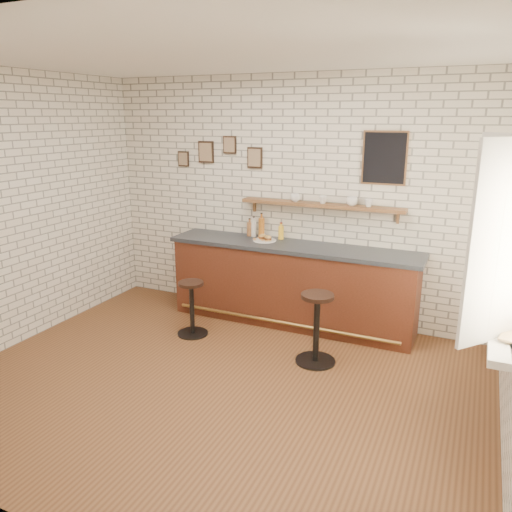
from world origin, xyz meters
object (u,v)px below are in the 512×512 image
at_px(ciabatta_sandwich, 265,237).
at_px(book_lower, 500,337).
at_px(shelf_cup_a, 295,198).
at_px(shelf_cup_d, 369,203).
at_px(shelf_cup_c, 352,201).
at_px(bar_stool_right, 316,326).
at_px(bar_stool_left, 192,306).
at_px(bitters_bottle_amber, 261,227).
at_px(bitters_bottle_white, 254,228).
at_px(sandwich_plate, 265,240).
at_px(book_upper, 500,334).
at_px(bitters_bottle_brown, 250,229).
at_px(shelf_cup_b, 323,200).
at_px(bar_counter, 292,284).
at_px(condiment_bottle_yellow, 281,232).

distance_m(ciabatta_sandwich, book_lower, 3.12).
distance_m(shelf_cup_a, shelf_cup_d, 0.90).
relative_size(shelf_cup_c, book_lower, 0.62).
bearing_deg(bar_stool_right, bar_stool_left, 177.80).
height_order(bitters_bottle_amber, shelf_cup_a, shelf_cup_a).
height_order(bitters_bottle_white, shelf_cup_d, shelf_cup_d).
bearing_deg(sandwich_plate, book_lower, -32.69).
distance_m(sandwich_plate, book_upper, 3.13).
bearing_deg(bitters_bottle_brown, book_lower, -32.45).
relative_size(bar_stool_right, book_upper, 3.66).
bearing_deg(bar_stool_left, shelf_cup_c, 32.63).
bearing_deg(book_lower, bitters_bottle_white, 127.74).
height_order(bitters_bottle_white, shelf_cup_b, shelf_cup_b).
bearing_deg(bar_counter, bitters_bottle_amber, 158.44).
distance_m(bitters_bottle_brown, shelf_cup_b, 1.06).
xyz_separation_m(condiment_bottle_yellow, shelf_cup_c, (0.88, 0.00, 0.45)).
bearing_deg(condiment_bottle_yellow, bar_stool_right, -52.14).
relative_size(bar_counter, bitters_bottle_amber, 9.87).
bearing_deg(shelf_cup_d, bitters_bottle_amber, 166.61).
bearing_deg(shelf_cup_d, book_upper, -66.45).
xyz_separation_m(bar_counter, shelf_cup_b, (0.30, 0.20, 1.04)).
distance_m(bar_stool_left, book_upper, 3.36).
height_order(bitters_bottle_amber, shelf_cup_b, shelf_cup_b).
height_order(bar_stool_left, shelf_cup_a, shelf_cup_a).
height_order(shelf_cup_c, shelf_cup_d, shelf_cup_c).
distance_m(shelf_cup_b, shelf_cup_c, 0.35).
bearing_deg(bar_stool_right, book_upper, -25.42).
distance_m(ciabatta_sandwich, bar_stool_right, 1.48).
relative_size(bar_stool_left, book_lower, 3.11).
bearing_deg(bar_stool_left, bitters_bottle_brown, 74.72).
distance_m(bar_counter, shelf_cup_a, 1.06).
relative_size(bitters_bottle_white, shelf_cup_d, 2.71).
distance_m(bar_stool_left, bar_stool_right, 1.55).
height_order(bar_counter, ciabatta_sandwich, ciabatta_sandwich).
relative_size(bitters_bottle_amber, shelf_cup_a, 2.69).
distance_m(sandwich_plate, condiment_bottle_yellow, 0.24).
height_order(shelf_cup_b, book_upper, shelf_cup_b).
distance_m(ciabatta_sandwich, shelf_cup_b, 0.85).
distance_m(bar_stool_right, book_upper, 1.91).
bearing_deg(shelf_cup_b, shelf_cup_c, -39.11).
xyz_separation_m(sandwich_plate, bitters_bottle_white, (-0.22, 0.16, 0.10)).
height_order(bitters_bottle_brown, bitters_bottle_amber, bitters_bottle_amber).
bearing_deg(book_lower, ciabatta_sandwich, 127.94).
distance_m(shelf_cup_d, book_upper, 2.41).
distance_m(bar_counter, bitters_bottle_brown, 0.91).
xyz_separation_m(sandwich_plate, book_lower, (2.63, -1.69, -0.08)).
distance_m(ciabatta_sandwich, bar_stool_left, 1.24).
bearing_deg(bar_counter, shelf_cup_a, 104.57).
relative_size(shelf_cup_b, shelf_cup_c, 0.75).
bearing_deg(bitters_bottle_white, book_upper, -32.99).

